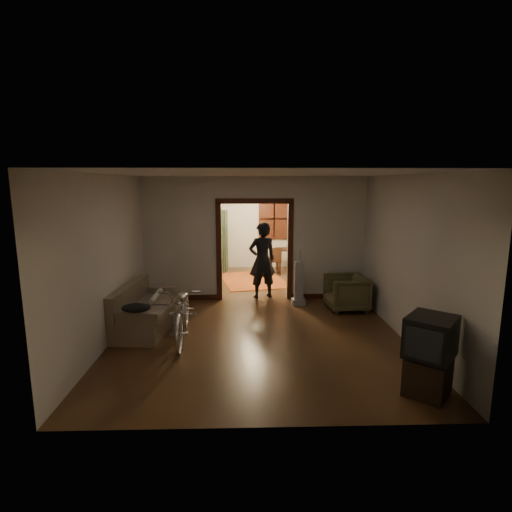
{
  "coord_description": "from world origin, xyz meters",
  "views": [
    {
      "loc": [
        -0.23,
        -8.23,
        2.65
      ],
      "look_at": [
        0.0,
        -0.3,
        1.2
      ],
      "focal_mm": 28.0,
      "sensor_mm": 36.0,
      "label": 1
    }
  ],
  "objects_px": {
    "person": "(262,260)",
    "locker": "(211,241)",
    "sofa": "(147,307)",
    "desk": "(291,260)",
    "armchair": "(346,293)",
    "bicycle": "(183,311)"
  },
  "relations": [
    {
      "from": "person",
      "to": "locker",
      "type": "bearing_deg",
      "value": -80.14
    },
    {
      "from": "bicycle",
      "to": "sofa",
      "type": "bearing_deg",
      "value": 141.65
    },
    {
      "from": "desk",
      "to": "locker",
      "type": "bearing_deg",
      "value": 162.1
    },
    {
      "from": "bicycle",
      "to": "locker",
      "type": "distance_m",
      "value": 5.33
    },
    {
      "from": "sofa",
      "to": "locker",
      "type": "height_order",
      "value": "locker"
    },
    {
      "from": "bicycle",
      "to": "person",
      "type": "xyz_separation_m",
      "value": [
        1.47,
        2.48,
        0.39
      ]
    },
    {
      "from": "person",
      "to": "locker",
      "type": "xyz_separation_m",
      "value": [
        -1.42,
        2.83,
        0.04
      ]
    },
    {
      "from": "bicycle",
      "to": "person",
      "type": "bearing_deg",
      "value": 55.78
    },
    {
      "from": "person",
      "to": "desk",
      "type": "relative_size",
      "value": 1.89
    },
    {
      "from": "locker",
      "to": "person",
      "type": "bearing_deg",
      "value": -54.14
    },
    {
      "from": "locker",
      "to": "desk",
      "type": "relative_size",
      "value": 1.98
    },
    {
      "from": "armchair",
      "to": "locker",
      "type": "xyz_separation_m",
      "value": [
        -3.15,
        3.82,
        0.55
      ]
    },
    {
      "from": "bicycle",
      "to": "locker",
      "type": "bearing_deg",
      "value": 85.85
    },
    {
      "from": "sofa",
      "to": "person",
      "type": "distance_m",
      "value": 3.0
    },
    {
      "from": "sofa",
      "to": "person",
      "type": "height_order",
      "value": "person"
    },
    {
      "from": "sofa",
      "to": "bicycle",
      "type": "xyz_separation_m",
      "value": [
        0.74,
        -0.51,
        0.08
      ]
    },
    {
      "from": "armchair",
      "to": "locker",
      "type": "bearing_deg",
      "value": -144.77
    },
    {
      "from": "armchair",
      "to": "locker",
      "type": "height_order",
      "value": "locker"
    },
    {
      "from": "person",
      "to": "bicycle",
      "type": "bearing_deg",
      "value": 42.59
    },
    {
      "from": "person",
      "to": "desk",
      "type": "height_order",
      "value": "person"
    },
    {
      "from": "bicycle",
      "to": "person",
      "type": "relative_size",
      "value": 1.06
    },
    {
      "from": "bicycle",
      "to": "person",
      "type": "distance_m",
      "value": 2.91
    }
  ]
}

